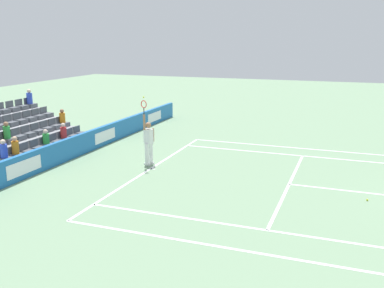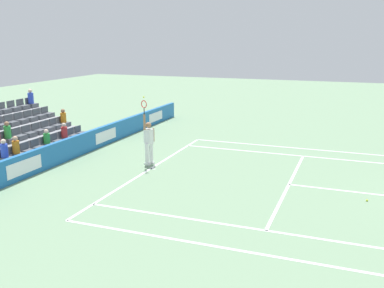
# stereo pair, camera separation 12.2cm
# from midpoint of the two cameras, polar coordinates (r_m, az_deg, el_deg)

# --- Properties ---
(line_baseline) EXTENTS (10.97, 0.10, 0.01)m
(line_baseline) POSITION_cam_midpoint_polar(r_m,az_deg,el_deg) (17.59, -5.21, -3.21)
(line_baseline) COLOR white
(line_baseline) RESTS_ON ground
(line_service) EXTENTS (8.23, 0.10, 0.01)m
(line_service) POSITION_cam_midpoint_polar(r_m,az_deg,el_deg) (16.06, 12.77, -5.17)
(line_service) COLOR white
(line_service) RESTS_ON ground
(line_singles_sideline_left) EXTENTS (0.10, 11.89, 0.01)m
(line_singles_sideline_left) POSITION_cam_midpoint_polar(r_m,az_deg,el_deg) (12.20, 12.06, -11.32)
(line_singles_sideline_left) COLOR white
(line_singles_sideline_left) RESTS_ON ground
(line_singles_sideline_right) EXTENTS (0.10, 11.89, 0.01)m
(line_singles_sideline_right) POSITION_cam_midpoint_polar(r_m,az_deg,el_deg) (19.94, 15.79, -1.65)
(line_singles_sideline_right) COLOR white
(line_singles_sideline_right) RESTS_ON ground
(line_doubles_sideline_left) EXTENTS (0.10, 11.89, 0.01)m
(line_doubles_sideline_left) POSITION_cam_midpoint_polar(r_m,az_deg,el_deg) (10.99, 10.89, -14.22)
(line_doubles_sideline_left) COLOR white
(line_doubles_sideline_left) RESTS_ON ground
(line_doubles_sideline_right) EXTENTS (0.10, 11.89, 0.01)m
(line_doubles_sideline_right) POSITION_cam_midpoint_polar(r_m,az_deg,el_deg) (21.26, 16.14, -0.73)
(line_doubles_sideline_right) COLOR white
(line_doubles_sideline_right) RESTS_ON ground
(line_centre_mark) EXTENTS (0.10, 0.20, 0.01)m
(line_centre_mark) POSITION_cam_midpoint_polar(r_m,az_deg,el_deg) (17.55, -4.92, -3.24)
(line_centre_mark) COLOR white
(line_centre_mark) RESTS_ON ground
(sponsor_barrier) EXTENTS (22.56, 0.22, 0.93)m
(sponsor_barrier) POSITION_cam_midpoint_polar(r_m,az_deg,el_deg) (19.44, -15.62, -0.61)
(sponsor_barrier) COLOR #1E66AD
(sponsor_barrier) RESTS_ON ground
(tennis_player) EXTENTS (0.51, 0.43, 2.85)m
(tennis_player) POSITION_cam_midpoint_polar(r_m,az_deg,el_deg) (17.94, -5.49, 0.39)
(tennis_player) COLOR white
(tennis_player) RESTS_ON ground
(stadium_stand) EXTENTS (5.58, 3.80, 2.62)m
(stadium_stand) POSITION_cam_midpoint_polar(r_m,az_deg,el_deg) (21.23, -22.07, 0.67)
(stadium_stand) COLOR gray
(stadium_stand) RESTS_ON ground
(loose_tennis_ball) EXTENTS (0.07, 0.07, 0.07)m
(loose_tennis_ball) POSITION_cam_midpoint_polar(r_m,az_deg,el_deg) (15.20, 22.11, -6.83)
(loose_tennis_ball) COLOR #D1E533
(loose_tennis_ball) RESTS_ON ground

